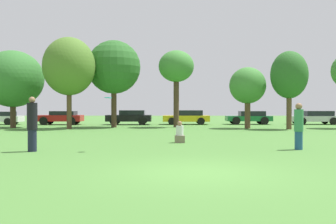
% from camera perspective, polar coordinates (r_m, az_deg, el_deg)
% --- Properties ---
extents(ground_plane, '(120.00, 120.00, 0.00)m').
position_cam_1_polar(ground_plane, '(9.48, 4.36, -8.82)').
color(ground_plane, '#477A33').
extents(person_thrower, '(0.36, 0.36, 1.93)m').
position_cam_1_polar(person_thrower, '(14.48, -19.38, -1.66)').
color(person_thrower, '#191E33').
rests_on(person_thrower, ground).
extents(person_catcher, '(0.33, 0.33, 1.72)m').
position_cam_1_polar(person_catcher, '(15.06, 18.62, -1.95)').
color(person_catcher, navy).
rests_on(person_catcher, ground).
extents(frisbee, '(0.27, 0.27, 0.04)m').
position_cam_1_polar(frisbee, '(13.96, -8.85, 2.09)').
color(frisbee, '#19B2D8').
extents(bystander_sitting, '(0.44, 0.37, 0.95)m').
position_cam_1_polar(bystander_sitting, '(17.06, 1.69, -3.25)').
color(bystander_sitting, '#726651').
rests_on(bystander_sitting, ground).
extents(tree_0, '(4.57, 4.57, 5.81)m').
position_cam_1_polar(tree_0, '(31.49, -21.89, 4.53)').
color(tree_0, '#473323').
rests_on(tree_0, ground).
extents(tree_1, '(3.72, 3.72, 6.55)m').
position_cam_1_polar(tree_1, '(28.73, -14.39, 6.49)').
color(tree_1, brown).
rests_on(tree_1, ground).
extents(tree_2, '(4.09, 4.09, 6.67)m').
position_cam_1_polar(tree_2, '(30.18, -8.01, 6.51)').
color(tree_2, '#473323').
rests_on(tree_2, ground).
extents(tree_3, '(2.73, 2.73, 5.94)m').
position_cam_1_polar(tree_3, '(30.11, 1.18, 6.55)').
color(tree_3, '#473323').
rests_on(tree_3, ground).
extents(tree_4, '(2.66, 2.66, 4.47)m').
position_cam_1_polar(tree_4, '(28.98, 11.58, 3.77)').
color(tree_4, brown).
rests_on(tree_4, ground).
extents(tree_5, '(2.59, 2.59, 5.49)m').
position_cam_1_polar(tree_5, '(28.55, 17.34, 5.17)').
color(tree_5, brown).
rests_on(tree_5, ground).
extents(parked_car_red, '(3.86, 2.00, 1.20)m').
position_cam_1_polar(parked_car_red, '(35.56, -15.49, -0.74)').
color(parked_car_red, red).
rests_on(parked_car_red, ground).
extents(parked_car_black, '(3.96, 2.10, 1.27)m').
position_cam_1_polar(parked_car_black, '(34.46, -5.67, -0.72)').
color(parked_car_black, black).
rests_on(parked_car_black, ground).
extents(parked_car_yellow, '(4.14, 2.08, 1.27)m').
position_cam_1_polar(parked_car_yellow, '(34.79, 2.74, -0.73)').
color(parked_car_yellow, gold).
rests_on(parked_car_yellow, ground).
extents(parked_car_green, '(4.02, 1.84, 1.19)m').
position_cam_1_polar(parked_car_green, '(35.68, 11.84, -0.74)').
color(parked_car_green, '#196633').
rests_on(parked_car_green, ground).
extents(parked_car_silver, '(4.38, 2.03, 1.21)m').
position_cam_1_polar(parked_car_silver, '(37.25, 20.76, -0.72)').
color(parked_car_silver, '#B2B2B7').
rests_on(parked_car_silver, ground).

